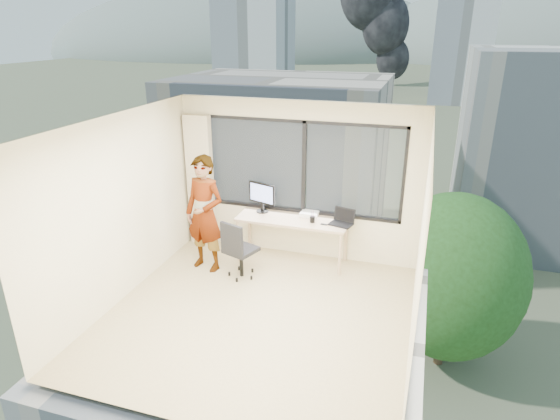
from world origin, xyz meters
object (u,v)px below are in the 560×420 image
at_px(desk, 292,240).
at_px(chair, 241,248).
at_px(person, 205,214).
at_px(monitor, 262,197).
at_px(handbag, 343,214).
at_px(game_console, 309,214).
at_px(laptop, 341,218).

relative_size(desk, chair, 1.87).
bearing_deg(person, monitor, 61.25).
bearing_deg(handbag, monitor, -169.96).
relative_size(game_console, laptop, 0.75).
bearing_deg(desk, person, -152.64).
distance_m(desk, handbag, 0.95).
bearing_deg(handbag, person, -149.62).
distance_m(monitor, handbag, 1.37).
relative_size(desk, person, 0.97).
distance_m(chair, person, 0.78).
height_order(desk, game_console, game_console).
bearing_deg(monitor, game_console, 21.69).
bearing_deg(monitor, chair, -74.58).
height_order(monitor, game_console, monitor).
height_order(monitor, handbag, monitor).
relative_size(person, handbag, 6.92).
xyz_separation_m(game_console, laptop, (0.57, -0.21, 0.08)).
relative_size(desk, handbag, 6.69).
distance_m(laptop, handbag, 0.20).
distance_m(desk, monitor, 0.86).
bearing_deg(chair, laptop, 47.10).
bearing_deg(game_console, monitor, -172.33).
height_order(desk, handbag, handbag).
xyz_separation_m(chair, monitor, (0.04, 0.89, 0.52)).
xyz_separation_m(monitor, game_console, (0.80, 0.05, -0.22)).
distance_m(desk, game_console, 0.51).
bearing_deg(desk, monitor, 165.39).
relative_size(desk, laptop, 4.88).
bearing_deg(person, desk, 39.15).
height_order(person, handbag, person).
distance_m(desk, laptop, 0.94).
xyz_separation_m(laptop, handbag, (0.00, 0.20, -0.01)).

